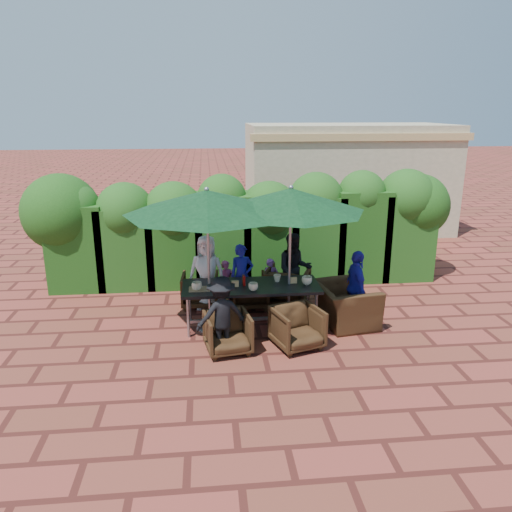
{
  "coord_description": "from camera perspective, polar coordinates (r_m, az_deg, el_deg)",
  "views": [
    {
      "loc": [
        -0.83,
        -8.03,
        3.67
      ],
      "look_at": [
        0.02,
        0.4,
        1.14
      ],
      "focal_mm": 35.0,
      "sensor_mm": 36.0,
      "label": 1
    }
  ],
  "objects": [
    {
      "name": "ground",
      "position": [
        8.87,
        0.1,
        -7.84
      ],
      "size": [
        80.0,
        80.0,
        0.0
      ],
      "primitive_type": "plane",
      "color": "maroon",
      "rests_on": "ground"
    },
    {
      "name": "dining_table",
      "position": [
        8.58,
        -0.57,
        -3.83
      ],
      "size": [
        2.34,
        0.9,
        0.75
      ],
      "color": "black",
      "rests_on": "ground"
    },
    {
      "name": "sauce_bottle",
      "position": [
        8.57,
        -1.46,
        -2.71
      ],
      "size": [
        0.04,
        0.04,
        0.17
      ],
      "primitive_type": "cylinder",
      "color": "#4C230C",
      "rests_on": "dining_table"
    },
    {
      "name": "umbrella_right",
      "position": [
        8.25,
        4.0,
        6.4
      ],
      "size": [
        2.49,
        2.49,
        2.46
      ],
      "color": "gray",
      "rests_on": "ground"
    },
    {
      "name": "adult_far_mid",
      "position": [
        9.44,
        -1.63,
        -2.31
      ],
      "size": [
        0.48,
        0.41,
        1.22
      ],
      "primitive_type": "imported",
      "rotation": [
        0.0,
        0.0,
        0.12
      ],
      "color": "#1D1C98",
      "rests_on": "ground"
    },
    {
      "name": "number_block_right",
      "position": [
        8.67,
        4.29,
        -2.78
      ],
      "size": [
        0.12,
        0.06,
        0.1
      ],
      "primitive_type": "cube",
      "color": "tan",
      "rests_on": "dining_table"
    },
    {
      "name": "pedestrian_c",
      "position": [
        13.23,
        11.63,
        3.58
      ],
      "size": [
        1.07,
        0.93,
        1.54
      ],
      "primitive_type": "imported",
      "rotation": [
        0.0,
        0.0,
        2.54
      ],
      "color": "#9B99A1",
      "rests_on": "ground"
    },
    {
      "name": "cup_a",
      "position": [
        8.37,
        -6.78,
        -3.43
      ],
      "size": [
        0.17,
        0.17,
        0.14
      ],
      "primitive_type": "imported",
      "color": "beige",
      "rests_on": "dining_table"
    },
    {
      "name": "pedestrian_b",
      "position": [
        13.24,
        8.85,
        4.24
      ],
      "size": [
        0.98,
        0.79,
        1.76
      ],
      "primitive_type": "imported",
      "rotation": [
        0.0,
        0.0,
        3.51
      ],
      "color": "#D0498E",
      "rests_on": "ground"
    },
    {
      "name": "chair_far_mid",
      "position": [
        9.51,
        -0.8,
        -3.81
      ],
      "size": [
        0.72,
        0.68,
        0.71
      ],
      "primitive_type": "imported",
      "rotation": [
        0.0,
        0.0,
        3.2
      ],
      "color": "black",
      "rests_on": "ground"
    },
    {
      "name": "adult_near_left",
      "position": [
        7.74,
        -3.97,
        -6.69
      ],
      "size": [
        0.86,
        0.58,
        1.23
      ],
      "primitive_type": "imported",
      "rotation": [
        0.0,
        0.0,
        3.44
      ],
      "color": "black",
      "rests_on": "ground"
    },
    {
      "name": "chair_far_left",
      "position": [
        9.62,
        -6.4,
        -3.68
      ],
      "size": [
        0.72,
        0.68,
        0.71
      ],
      "primitive_type": "imported",
      "rotation": [
        0.0,
        0.0,
        3.09
      ],
      "color": "black",
      "rests_on": "ground"
    },
    {
      "name": "adult_far_right",
      "position": [
        9.57,
        4.39,
        -1.5
      ],
      "size": [
        0.69,
        0.44,
        1.4
      ],
      "primitive_type": "imported",
      "rotation": [
        0.0,
        0.0,
        -0.04
      ],
      "color": "black",
      "rests_on": "ground"
    },
    {
      "name": "umbrella_left",
      "position": [
        8.08,
        -5.63,
        6.15
      ],
      "size": [
        2.71,
        2.71,
        2.46
      ],
      "color": "gray",
      "rests_on": "ground"
    },
    {
      "name": "hedge_wall",
      "position": [
        10.64,
        -1.57,
        3.89
      ],
      "size": [
        9.1,
        1.6,
        2.42
      ],
      "color": "#14390F",
      "rests_on": "ground"
    },
    {
      "name": "serving_tray",
      "position": [
        8.4,
        -6.48,
        -3.78
      ],
      "size": [
        0.35,
        0.25,
        0.02
      ],
      "primitive_type": "cube",
      "color": "#916B46",
      "rests_on": "dining_table"
    },
    {
      "name": "chair_near_right",
      "position": [
        7.98,
        4.76,
        -7.93
      ],
      "size": [
        0.88,
        0.85,
        0.72
      ],
      "primitive_type": "imported",
      "rotation": [
        0.0,
        0.0,
        0.32
      ],
      "color": "black",
      "rests_on": "ground"
    },
    {
      "name": "ketchup_bottle",
      "position": [
        8.51,
        -1.36,
        -2.86
      ],
      "size": [
        0.04,
        0.04,
        0.17
      ],
      "primitive_type": "cylinder",
      "color": "#B20C0A",
      "rests_on": "dining_table"
    },
    {
      "name": "number_block_left",
      "position": [
        8.48,
        -2.4,
        -3.18
      ],
      "size": [
        0.12,
        0.06,
        0.1
      ],
      "primitive_type": "cube",
      "color": "tan",
      "rests_on": "dining_table"
    },
    {
      "name": "adult_end_right",
      "position": [
        8.91,
        11.37,
        -3.5
      ],
      "size": [
        0.42,
        0.79,
        1.31
      ],
      "primitive_type": "imported",
      "rotation": [
        0.0,
        0.0,
        1.62
      ],
      "color": "#1D1C98",
      "rests_on": "ground"
    },
    {
      "name": "chair_far_right",
      "position": [
        9.6,
        3.6,
        -3.3
      ],
      "size": [
        1.01,
        0.98,
        0.81
      ],
      "primitive_type": "imported",
      "rotation": [
        0.0,
        0.0,
        2.76
      ],
      "color": "black",
      "rests_on": "ground"
    },
    {
      "name": "cup_b",
      "position": [
        8.54,
        -4.42,
        -3.01
      ],
      "size": [
        0.13,
        0.13,
        0.12
      ],
      "primitive_type": "imported",
      "color": "beige",
      "rests_on": "dining_table"
    },
    {
      "name": "building",
      "position": [
        15.77,
        10.31,
        8.82
      ],
      "size": [
        6.2,
        3.08,
        3.2
      ],
      "color": "#C8B895",
      "rests_on": "ground"
    },
    {
      "name": "chair_end_right",
      "position": [
        8.87,
        10.17,
        -4.77
      ],
      "size": [
        0.87,
        1.19,
        0.95
      ],
      "primitive_type": "imported",
      "rotation": [
        0.0,
        0.0,
        1.73
      ],
      "color": "black",
      "rests_on": "ground"
    },
    {
      "name": "adult_far_left",
      "position": [
        9.39,
        -5.65,
        -1.86
      ],
      "size": [
        0.78,
        0.58,
        1.41
      ],
      "primitive_type": "imported",
      "rotation": [
        0.0,
        0.0,
        -0.26
      ],
      "color": "white",
      "rests_on": "ground"
    },
    {
      "name": "child_right",
      "position": [
        9.75,
        1.69,
        -2.79
      ],
      "size": [
        0.31,
        0.26,
        0.86
      ],
      "primitive_type": "imported",
      "rotation": [
        0.0,
        0.0,
        0.01
      ],
      "color": "#A154B6",
      "rests_on": "ground"
    },
    {
      "name": "child_left",
      "position": [
        9.61,
        -3.4,
        -3.07
      ],
      "size": [
        0.39,
        0.35,
        0.88
      ],
      "primitive_type": "imported",
      "rotation": [
        0.0,
        0.0,
        0.35
      ],
      "color": "#D0498E",
      "rests_on": "ground"
    },
    {
      "name": "cup_d",
      "position": [
        8.72,
        2.44,
        -2.54
      ],
      "size": [
        0.13,
        0.13,
        0.12
      ],
      "primitive_type": "imported",
      "color": "beige",
      "rests_on": "dining_table"
    },
    {
      "name": "chair_near_left",
      "position": [
        7.83,
        -3.25,
        -8.53
      ],
      "size": [
        0.77,
        0.74,
        0.69
      ],
      "primitive_type": "imported",
      "rotation": [
        0.0,
        0.0,
        0.18
      ],
      "color": "black",
      "rests_on": "ground"
    },
    {
      "name": "cup_c",
      "position": [
        8.29,
        -0.33,
        -3.52
      ],
      "size": [
        0.16,
        0.16,
        0.13
      ],
      "primitive_type": "imported",
      "color": "beige",
      "rests_on": "dining_table"
    },
    {
      "name": "pedestrian_a",
      "position": [
        12.87,
        4.7,
        3.66
      ],
      "size": [
        1.55,
        1.24,
        1.6
      ],
      "primitive_type": "imported",
      "rotation": [
        0.0,
        0.0,
        2.58
      ],
      "color": "#268D2B",
      "rests_on": "ground"
    },
    {
      "name": "cup_e",
      "position": [
        8.61,
        5.84,
        -2.8
      ],
      "size": [
        0.18,
        0.18,
        0.14
      ],
      "primitive_type": "imported",
      "color": "beige",
      "rests_on": "dining_table"
    }
  ]
}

